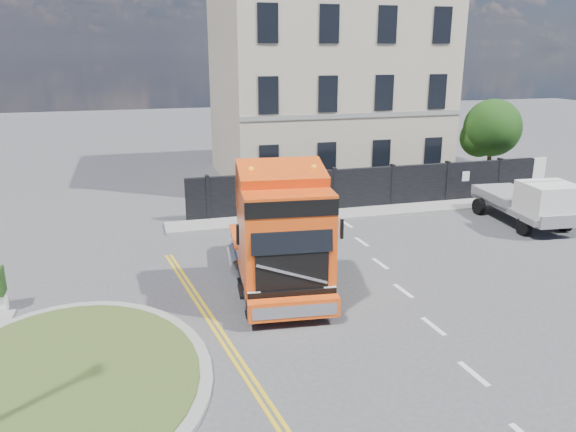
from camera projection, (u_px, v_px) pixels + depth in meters
name	position (u px, v px, depth m)	size (l,w,h in m)	color
ground	(312.00, 296.00, 17.59)	(120.00, 120.00, 0.00)	#424244
traffic_island	(65.00, 380.00, 12.99)	(6.80, 6.80, 0.17)	gray
hoarding_fence	(383.00, 187.00, 27.30)	(18.80, 0.25, 2.00)	black
georgian_building	(324.00, 79.00, 32.71)	(12.30, 10.30, 12.80)	#BCAE95
tree	(489.00, 130.00, 31.59)	(3.20, 3.20, 4.80)	#382619
pavement_far	(380.00, 211.00, 26.59)	(20.00, 1.60, 0.12)	gray
truck	(281.00, 238.00, 17.30)	(3.23, 7.08, 4.11)	black
flatbed_pickup	(537.00, 203.00, 23.88)	(2.49, 5.31, 2.14)	slate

